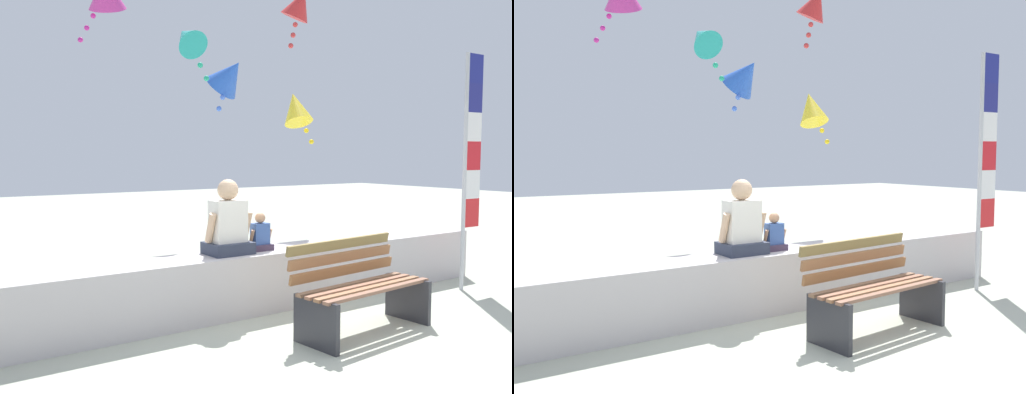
{
  "view_description": "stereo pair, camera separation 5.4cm",
  "coord_description": "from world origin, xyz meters",
  "views": [
    {
      "loc": [
        -3.51,
        -3.87,
        1.73
      ],
      "look_at": [
        -0.15,
        1.17,
        1.25
      ],
      "focal_mm": 38.67,
      "sensor_mm": 36.0,
      "label": 1
    },
    {
      "loc": [
        -3.47,
        -3.9,
        1.73
      ],
      "look_at": [
        -0.15,
        1.17,
        1.25
      ],
      "focal_mm": 38.67,
      "sensor_mm": 36.0,
      "label": 2
    }
  ],
  "objects": [
    {
      "name": "person_child",
      "position": [
        -0.09,
        1.18,
        0.82
      ],
      "size": [
        0.28,
        0.2,
        0.42
      ],
      "color": "#3C2E44",
      "rests_on": "seawall_ledge"
    },
    {
      "name": "park_bench",
      "position": [
        0.25,
        -0.05,
        0.41
      ],
      "size": [
        1.51,
        0.74,
        0.88
      ],
      "color": "#875C46",
      "rests_on": "ground"
    },
    {
      "name": "person_adult",
      "position": [
        -0.5,
        1.18,
        0.97
      ],
      "size": [
        0.53,
        0.39,
        0.81
      ],
      "color": "#2B3245",
      "rests_on": "seawall_ledge"
    },
    {
      "name": "seawall_ledge",
      "position": [
        0.0,
        1.17,
        0.33
      ],
      "size": [
        6.45,
        0.59,
        0.65
      ],
      "primitive_type": "cube",
      "color": "beige",
      "rests_on": "ground"
    },
    {
      "name": "kite_teal",
      "position": [
        0.08,
        3.24,
        3.35
      ],
      "size": [
        0.56,
        0.61,
        0.88
      ],
      "color": "teal"
    },
    {
      "name": "kite_yellow",
      "position": [
        1.99,
        3.21,
        2.46
      ],
      "size": [
        0.61,
        0.68,
        0.91
      ],
      "color": "yellow"
    },
    {
      "name": "flag_banner",
      "position": [
        2.6,
        0.42,
        1.72
      ],
      "size": [
        0.34,
        0.05,
        2.97
      ],
      "color": "#B7B7BC",
      "rests_on": "ground"
    },
    {
      "name": "kite_blue",
      "position": [
        1.0,
        3.63,
        2.95
      ],
      "size": [
        0.83,
        0.92,
        0.96
      ],
      "color": "blue"
    },
    {
      "name": "ground_plane",
      "position": [
        0.0,
        0.0,
        0.0
      ],
      "size": [
        40.0,
        40.0,
        0.0
      ],
      "primitive_type": "plane",
      "color": "#ADB19D"
    },
    {
      "name": "kite_red",
      "position": [
        2.05,
        3.21,
        4.1
      ],
      "size": [
        0.74,
        0.77,
        1.06
      ],
      "color": "red"
    }
  ]
}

